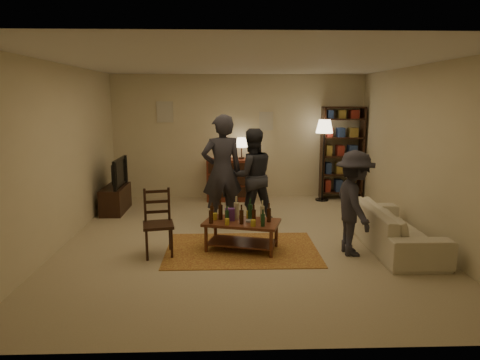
{
  "coord_description": "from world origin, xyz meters",
  "views": [
    {
      "loc": [
        -0.29,
        -6.42,
        2.18
      ],
      "look_at": [
        -0.07,
        0.1,
        0.94
      ],
      "focal_mm": 32.0,
      "sensor_mm": 36.0,
      "label": 1
    }
  ],
  "objects_px": {
    "tv_stand": "(116,192)",
    "dresser": "(230,178)",
    "floor_lamp": "(324,132)",
    "person_right": "(252,176)",
    "sofa": "(394,227)",
    "person_left": "(222,172)",
    "person_by_sofa": "(354,203)",
    "coffee_table": "(241,224)",
    "dining_chair": "(158,220)",
    "bookshelf": "(342,152)"
  },
  "relations": [
    {
      "from": "tv_stand",
      "to": "dresser",
      "type": "relative_size",
      "value": 0.78
    },
    {
      "from": "floor_lamp",
      "to": "person_right",
      "type": "distance_m",
      "value": 2.38
    },
    {
      "from": "floor_lamp",
      "to": "sofa",
      "type": "relative_size",
      "value": 0.84
    },
    {
      "from": "sofa",
      "to": "person_right",
      "type": "height_order",
      "value": "person_right"
    },
    {
      "from": "person_left",
      "to": "person_by_sofa",
      "type": "xyz_separation_m",
      "value": [
        1.86,
        -1.4,
        -0.22
      ]
    },
    {
      "from": "person_by_sofa",
      "to": "coffee_table",
      "type": "bearing_deg",
      "value": 80.63
    },
    {
      "from": "dining_chair",
      "to": "bookshelf",
      "type": "distance_m",
      "value": 4.87
    },
    {
      "from": "floor_lamp",
      "to": "sofa",
      "type": "distance_m",
      "value": 3.24
    },
    {
      "from": "floor_lamp",
      "to": "person_left",
      "type": "distance_m",
      "value": 2.89
    },
    {
      "from": "dining_chair",
      "to": "tv_stand",
      "type": "distance_m",
      "value": 2.66
    },
    {
      "from": "floor_lamp",
      "to": "person_by_sofa",
      "type": "distance_m",
      "value": 3.35
    },
    {
      "from": "floor_lamp",
      "to": "person_by_sofa",
      "type": "height_order",
      "value": "floor_lamp"
    },
    {
      "from": "dresser",
      "to": "person_right",
      "type": "bearing_deg",
      "value": -78.29
    },
    {
      "from": "sofa",
      "to": "person_right",
      "type": "xyz_separation_m",
      "value": [
        -2.03,
        1.39,
        0.54
      ]
    },
    {
      "from": "sofa",
      "to": "person_right",
      "type": "bearing_deg",
      "value": 55.73
    },
    {
      "from": "floor_lamp",
      "to": "person_left",
      "type": "xyz_separation_m",
      "value": [
        -2.15,
        -1.85,
        -0.52
      ]
    },
    {
      "from": "tv_stand",
      "to": "person_right",
      "type": "relative_size",
      "value": 0.63
    },
    {
      "from": "coffee_table",
      "to": "tv_stand",
      "type": "xyz_separation_m",
      "value": [
        -2.37,
        2.25,
        -0.01
      ]
    },
    {
      "from": "tv_stand",
      "to": "person_by_sofa",
      "type": "distance_m",
      "value": 4.66
    },
    {
      "from": "dresser",
      "to": "dining_chair",
      "type": "bearing_deg",
      "value": -107.86
    },
    {
      "from": "tv_stand",
      "to": "coffee_table",
      "type": "bearing_deg",
      "value": -43.47
    },
    {
      "from": "dining_chair",
      "to": "bookshelf",
      "type": "height_order",
      "value": "bookshelf"
    },
    {
      "from": "coffee_table",
      "to": "person_by_sofa",
      "type": "xyz_separation_m",
      "value": [
        1.58,
        -0.21,
        0.35
      ]
    },
    {
      "from": "dining_chair",
      "to": "floor_lamp",
      "type": "bearing_deg",
      "value": 34.74
    },
    {
      "from": "dresser",
      "to": "person_by_sofa",
      "type": "bearing_deg",
      "value": -63.3
    },
    {
      "from": "floor_lamp",
      "to": "person_by_sofa",
      "type": "bearing_deg",
      "value": -95.22
    },
    {
      "from": "dresser",
      "to": "bookshelf",
      "type": "relative_size",
      "value": 0.67
    },
    {
      "from": "dresser",
      "to": "floor_lamp",
      "type": "xyz_separation_m",
      "value": [
        1.99,
        -0.12,
        1.01
      ]
    },
    {
      "from": "dresser",
      "to": "person_by_sofa",
      "type": "height_order",
      "value": "person_by_sofa"
    },
    {
      "from": "coffee_table",
      "to": "person_left",
      "type": "distance_m",
      "value": 1.35
    },
    {
      "from": "person_by_sofa",
      "to": "person_right",
      "type": "bearing_deg",
      "value": 37.35
    },
    {
      "from": "coffee_table",
      "to": "dining_chair",
      "type": "relative_size",
      "value": 1.23
    },
    {
      "from": "sofa",
      "to": "coffee_table",
      "type": "bearing_deg",
      "value": 91.21
    },
    {
      "from": "tv_stand",
      "to": "person_by_sofa",
      "type": "xyz_separation_m",
      "value": [
        3.95,
        -2.46,
        0.36
      ]
    },
    {
      "from": "tv_stand",
      "to": "dresser",
      "type": "bearing_deg",
      "value": 22.07
    },
    {
      "from": "tv_stand",
      "to": "floor_lamp",
      "type": "distance_m",
      "value": 4.46
    },
    {
      "from": "person_left",
      "to": "person_right",
      "type": "xyz_separation_m",
      "value": [
        0.52,
        0.25,
        -0.12
      ]
    },
    {
      "from": "sofa",
      "to": "bookshelf",
      "type": "bearing_deg",
      "value": -0.82
    },
    {
      "from": "floor_lamp",
      "to": "person_by_sofa",
      "type": "xyz_separation_m",
      "value": [
        -0.3,
        -3.25,
        -0.74
      ]
    },
    {
      "from": "sofa",
      "to": "person_left",
      "type": "height_order",
      "value": "person_left"
    },
    {
      "from": "person_right",
      "to": "bookshelf",
      "type": "bearing_deg",
      "value": -152.1
    },
    {
      "from": "tv_stand",
      "to": "sofa",
      "type": "distance_m",
      "value": 5.14
    },
    {
      "from": "dining_chair",
      "to": "person_right",
      "type": "xyz_separation_m",
      "value": [
        1.42,
        1.56,
        0.34
      ]
    },
    {
      "from": "dining_chair",
      "to": "sofa",
      "type": "bearing_deg",
      "value": -8.41
    },
    {
      "from": "dining_chair",
      "to": "tv_stand",
      "type": "bearing_deg",
      "value": 105.41
    },
    {
      "from": "dining_chair",
      "to": "floor_lamp",
      "type": "distance_m",
      "value": 4.5
    },
    {
      "from": "dining_chair",
      "to": "person_by_sofa",
      "type": "height_order",
      "value": "person_by_sofa"
    },
    {
      "from": "person_left",
      "to": "person_by_sofa",
      "type": "bearing_deg",
      "value": 128.2
    },
    {
      "from": "tv_stand",
      "to": "person_right",
      "type": "xyz_separation_m",
      "value": [
        2.61,
        -0.81,
        0.45
      ]
    },
    {
      "from": "person_left",
      "to": "person_right",
      "type": "bearing_deg",
      "value": -169.54
    }
  ]
}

